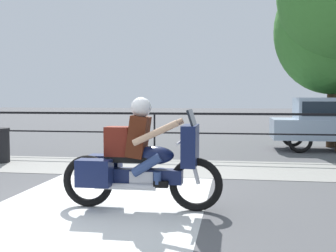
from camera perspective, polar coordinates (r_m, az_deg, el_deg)
The scene contains 7 objects.
ground_plane at distance 6.57m, azimuth -10.22°, elevation -10.25°, with size 120.00×120.00×0.00m, color #565659.
sidewalk_band at distance 9.77m, azimuth -3.63°, elevation -5.52°, with size 44.00×2.40×0.01m, color #99968E.
crosswalk_band at distance 6.33m, azimuth -9.53°, elevation -10.73°, with size 3.11×6.00×0.01m, color silver.
fence_railing at distance 11.26m, azimuth -1.85°, elevation 0.55°, with size 36.00×0.05×1.21m.
motorcycle at distance 6.03m, azimuth -3.86°, elevation -4.62°, with size 2.33×0.76×1.60m.
parked_car at distance 13.68m, azimuth 21.64°, elevation 0.72°, with size 3.91×1.71×1.60m.
tree_behind_sign at distance 14.71m, azimuth 21.50°, elevation 11.99°, with size 3.73×3.73×5.81m.
Camera 1 is at (2.11, -6.01, 1.59)m, focal length 45.00 mm.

